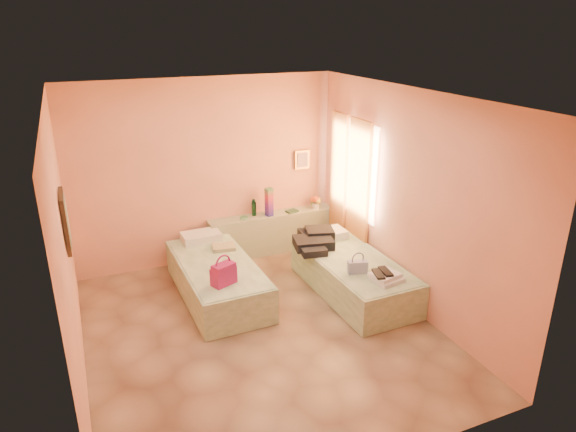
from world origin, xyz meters
name	(u,v)px	position (x,y,z in m)	size (l,w,h in m)	color
ground	(261,331)	(0.00, 0.00, 0.00)	(4.50, 4.50, 0.00)	tan
room_walls	(258,176)	(0.21, 0.57, 1.79)	(4.02, 4.51, 2.81)	#FCAB86
headboard_ledge	(272,233)	(0.98, 2.10, 0.33)	(2.05, 0.30, 0.65)	#979F82
bed_left	(217,279)	(-0.24, 1.05, 0.25)	(0.90, 2.00, 0.50)	beige
bed_right	(353,276)	(1.50, 0.40, 0.25)	(0.90, 2.00, 0.50)	beige
water_bottle	(254,208)	(0.69, 2.15, 0.78)	(0.07, 0.07, 0.25)	#163E25
rainbow_box	(269,202)	(0.91, 2.05, 0.87)	(0.10, 0.10, 0.45)	#A31456
small_dish	(244,218)	(0.50, 2.08, 0.67)	(0.12, 0.12, 0.03)	#549A64
green_book	(292,211)	(1.30, 2.05, 0.66)	(0.18, 0.13, 0.03)	#264732
flower_vase	(316,201)	(1.72, 2.04, 0.77)	(0.19, 0.19, 0.25)	silver
magenta_handbag	(224,274)	(-0.32, 0.43, 0.64)	(0.30, 0.17, 0.28)	#A31456
khaki_garment	(224,247)	(-0.02, 1.43, 0.53)	(0.31, 0.25, 0.05)	tan
clothes_pile	(316,241)	(1.22, 0.98, 0.59)	(0.59, 0.59, 0.18)	black
blue_handbag	(357,267)	(1.35, 0.05, 0.58)	(0.25, 0.11, 0.16)	#3B4D8E
towel_stack	(387,277)	(1.57, -0.29, 0.55)	(0.35, 0.30, 0.10)	white
sandal_pair	(383,273)	(1.51, -0.27, 0.61)	(0.20, 0.26, 0.03)	black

